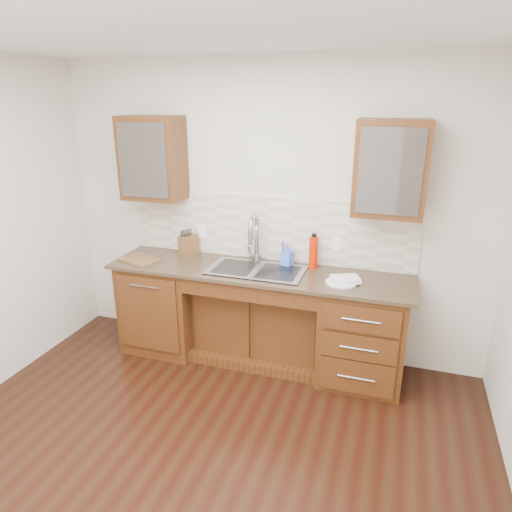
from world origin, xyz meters
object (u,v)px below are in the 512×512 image
(plate, at_px, (341,282))
(knife_block, at_px, (188,245))
(water_bottle, at_px, (313,253))
(soap_bottle, at_px, (287,255))
(cutting_board, at_px, (140,260))

(plate, bearing_deg, knife_block, 169.63)
(water_bottle, height_order, plate, water_bottle)
(water_bottle, xyz_separation_m, plate, (0.29, -0.28, -0.14))
(soap_bottle, bearing_deg, cutting_board, -151.85)
(plate, relative_size, knife_block, 1.33)
(soap_bottle, xyz_separation_m, plate, (0.52, -0.27, -0.10))
(plate, xyz_separation_m, cutting_board, (-1.87, -0.02, 0.00))
(knife_block, height_order, cutting_board, knife_block)
(soap_bottle, relative_size, plate, 0.80)
(soap_bottle, xyz_separation_m, water_bottle, (0.23, 0.02, 0.04))
(plate, height_order, knife_block, knife_block)
(cutting_board, bearing_deg, water_bottle, 10.89)
(plate, distance_m, cutting_board, 1.87)
(knife_block, bearing_deg, water_bottle, 24.32)
(cutting_board, bearing_deg, plate, 0.58)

